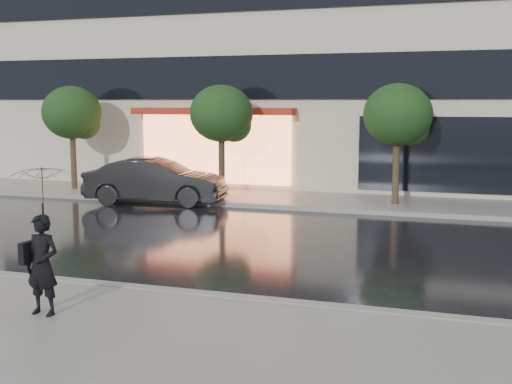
% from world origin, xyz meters
% --- Properties ---
extents(ground, '(120.00, 120.00, 0.00)m').
position_xyz_m(ground, '(0.00, 0.00, 0.00)').
color(ground, black).
rests_on(ground, ground).
extents(sidewalk_near, '(60.00, 4.50, 0.12)m').
position_xyz_m(sidewalk_near, '(0.00, -3.25, 0.06)').
color(sidewalk_near, slate).
rests_on(sidewalk_near, ground).
extents(sidewalk_far, '(60.00, 3.50, 0.12)m').
position_xyz_m(sidewalk_far, '(0.00, 10.25, 0.06)').
color(sidewalk_far, slate).
rests_on(sidewalk_far, ground).
extents(curb_near, '(60.00, 0.25, 0.14)m').
position_xyz_m(curb_near, '(0.00, -1.00, 0.07)').
color(curb_near, gray).
rests_on(curb_near, ground).
extents(curb_far, '(60.00, 0.25, 0.14)m').
position_xyz_m(curb_far, '(0.00, 8.50, 0.07)').
color(curb_far, gray).
rests_on(curb_far, ground).
extents(tree_far_west, '(2.20, 2.20, 3.99)m').
position_xyz_m(tree_far_west, '(-8.94, 10.03, 2.92)').
color(tree_far_west, '#33261C').
rests_on(tree_far_west, ground).
extents(tree_mid_west, '(2.20, 2.20, 3.99)m').
position_xyz_m(tree_mid_west, '(-2.94, 10.03, 2.92)').
color(tree_mid_west, '#33261C').
rests_on(tree_mid_west, ground).
extents(tree_mid_east, '(2.20, 2.20, 3.99)m').
position_xyz_m(tree_mid_east, '(3.06, 10.03, 2.92)').
color(tree_mid_east, '#33261C').
rests_on(tree_mid_east, ground).
extents(parked_car, '(4.83, 2.24, 1.53)m').
position_xyz_m(parked_car, '(-4.72, 8.30, 0.77)').
color(parked_car, black).
rests_on(parked_car, ground).
extents(pedestrian_with_umbrella, '(1.05, 1.07, 2.34)m').
position_xyz_m(pedestrian_with_umbrella, '(-1.08, -2.77, 1.70)').
color(pedestrian_with_umbrella, black).
rests_on(pedestrian_with_umbrella, sidewalk_near).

